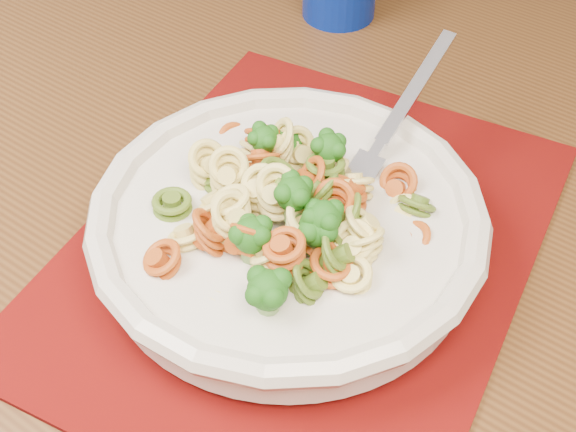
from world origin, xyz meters
TOP-DOWN VIEW (x-y plane):
  - dining_table at (0.29, 0.42)m, footprint 1.52×1.28m
  - placemat at (0.29, 0.25)m, footprint 0.50×0.48m
  - pasta_bowl at (0.28, 0.25)m, footprint 0.28×0.28m
  - pasta_broccoli_heap at (0.28, 0.25)m, footprint 0.24×0.24m
  - fork at (0.35, 0.26)m, footprint 0.17×0.10m

SIDE VIEW (x-z plane):
  - dining_table at x=0.29m, z-range 0.26..1.00m
  - placemat at x=0.29m, z-range 0.74..0.74m
  - pasta_bowl at x=0.28m, z-range 0.74..0.80m
  - fork at x=0.35m, z-range 0.75..0.82m
  - pasta_broccoli_heap at x=0.28m, z-range 0.75..0.82m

